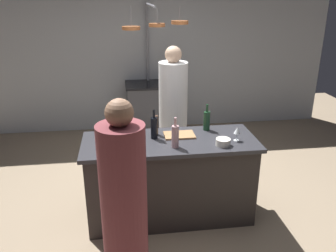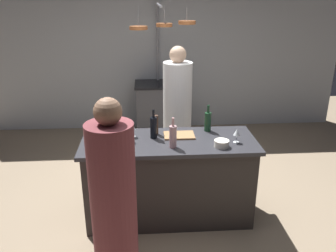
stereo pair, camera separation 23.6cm
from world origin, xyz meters
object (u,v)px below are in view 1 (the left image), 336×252
stove_range (150,109)px  wine_glass_by_chef (133,129)px  guest_left (124,212)px  pepper_mill (156,125)px  wine_glass_near_left_guest (237,131)px  mixing_bowl_wooden (126,141)px  mixing_bowl_ceramic (223,142)px  wine_bottle_rose (175,136)px  chef (173,118)px  wine_bottle_dark (154,127)px  cutting_board (179,135)px  wine_bottle_green (207,120)px  bar_stool_left (121,224)px

stove_range → wine_glass_by_chef: wine_glass_by_chef is taller
guest_left → pepper_mill: 1.27m
stove_range → wine_glass_near_left_guest: bearing=-75.2°
wine_glass_by_chef → mixing_bowl_wooden: bearing=-116.9°
mixing_bowl_wooden → mixing_bowl_ceramic: size_ratio=1.28×
guest_left → wine_bottle_rose: size_ratio=5.43×
wine_bottle_rose → chef: bearing=82.5°
wine_bottle_dark → chef: bearing=69.3°
cutting_board → wine_glass_near_left_guest: size_ratio=2.19×
chef → mixing_bowl_wooden: chef is taller
cutting_board → wine_glass_by_chef: wine_glass_by_chef is taller
chef → pepper_mill: 0.85m
wine_bottle_green → wine_glass_near_left_guest: 0.41m
cutting_board → mixing_bowl_ceramic: bearing=-37.9°
stove_range → wine_glass_near_left_guest: size_ratio=6.10×
mixing_bowl_ceramic → cutting_board: bearing=142.1°
stove_range → wine_glass_near_left_guest: (0.67, -2.56, 0.56)m
wine_bottle_dark → wine_bottle_rose: bearing=-54.3°
cutting_board → pepper_mill: size_ratio=1.52×
stove_range → chef: size_ratio=0.52×
chef → mixing_bowl_ceramic: (0.33, -1.14, 0.14)m
chef → wine_glass_by_chef: chef is taller
chef → wine_bottle_dark: chef is taller
bar_stool_left → mixing_bowl_ceramic: mixing_bowl_ceramic is taller
bar_stool_left → wine_glass_near_left_guest: wine_glass_near_left_guest is taller
wine_bottle_dark → wine_glass_near_left_guest: (0.83, -0.18, -0.01)m
guest_left → wine_glass_near_left_guest: 1.50m
bar_stool_left → cutting_board: size_ratio=2.12×
guest_left → wine_bottle_rose: 1.02m
stove_range → mixing_bowl_wooden: size_ratio=4.74×
stove_range → guest_left: (-0.49, -3.46, 0.32)m
wine_glass_near_left_guest → stove_range: bearing=104.8°
stove_range → mixing_bowl_ceramic: size_ratio=6.09×
wine_bottle_dark → guest_left: bearing=-107.3°
wine_glass_near_left_guest → mixing_bowl_wooden: 1.13m
wine_bottle_dark → wine_glass_by_chef: wine_bottle_dark is taller
chef → wine_glass_by_chef: (-0.55, -0.83, 0.21)m
bar_stool_left → cutting_board: 1.11m
wine_bottle_rose → wine_bottle_green: bearing=44.9°
wine_glass_near_left_guest → mixing_bowl_wooden: size_ratio=0.78×
chef → cutting_board: 0.85m
bar_stool_left → wine_glass_near_left_guest: bearing=23.1°
cutting_board → wine_glass_near_left_guest: bearing=-20.7°
stove_range → wine_bottle_rose: 2.69m
bar_stool_left → pepper_mill: size_ratio=3.24×
wine_bottle_dark → wine_bottle_green: (0.60, 0.16, -0.01)m
bar_stool_left → wine_glass_near_left_guest: 1.46m
pepper_mill → wine_bottle_green: 0.57m
bar_stool_left → wine_bottle_green: size_ratio=2.32×
mixing_bowl_wooden → guest_left: bearing=-92.5°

